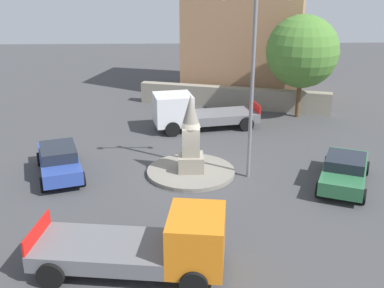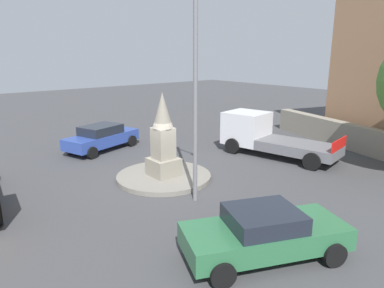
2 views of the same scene
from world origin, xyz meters
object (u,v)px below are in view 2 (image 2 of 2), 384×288
object	(u,v)px
car_blue_passing	(102,137)
truck_white_near_island	(265,135)
car_green_parked_right	(265,233)
streetlamp	(195,62)
monument	(163,139)

from	to	relation	value
car_blue_passing	truck_white_near_island	xyz separation A→B (m)	(-6.29, -6.38, 0.29)
car_green_parked_right	truck_white_near_island	world-z (taller)	truck_white_near_island
streetlamp	car_blue_passing	distance (m)	9.63
monument	car_green_parked_right	size ratio (longest dim) A/B	0.76
monument	truck_white_near_island	world-z (taller)	monument
monument	streetlamp	distance (m)	4.15
car_green_parked_right	truck_white_near_island	size ratio (longest dim) A/B	0.74
monument	truck_white_near_island	distance (m)	6.46
streetlamp	monument	bearing A→B (deg)	-9.11
monument	car_blue_passing	xyz separation A→B (m)	(6.02, -0.02, -1.05)
truck_white_near_island	car_blue_passing	bearing A→B (deg)	45.44
car_blue_passing	truck_white_near_island	bearing A→B (deg)	-134.56
monument	car_green_parked_right	distance (m)	6.90
streetlamp	truck_white_near_island	world-z (taller)	streetlamp
streetlamp	truck_white_near_island	size ratio (longest dim) A/B	1.32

